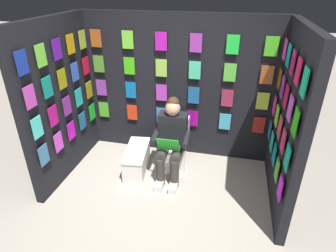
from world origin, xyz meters
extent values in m
plane|color=#B2A899|center=(0.00, 0.00, 0.00)|extent=(30.00, 30.00, 0.00)
cube|color=black|center=(0.00, -1.71, 1.11)|extent=(2.98, 0.10, 2.21)
cube|color=#51AB2D|center=(1.25, -1.63, 0.65)|extent=(0.17, 0.01, 0.26)
cube|color=red|center=(0.75, -1.63, 0.65)|extent=(0.17, 0.01, 0.26)
cube|color=#3E78C1|center=(0.25, -1.63, 0.65)|extent=(0.17, 0.01, 0.26)
cube|color=#9C0B88|center=(-0.25, -1.63, 0.65)|extent=(0.17, 0.01, 0.26)
cube|color=#41AFD5|center=(-0.75, -1.63, 0.65)|extent=(0.17, 0.01, 0.26)
cube|color=#A8211E|center=(-1.25, -1.63, 0.65)|extent=(0.17, 0.01, 0.26)
cube|color=purple|center=(1.25, -1.63, 1.04)|extent=(0.17, 0.01, 0.26)
cube|color=blue|center=(0.75, -1.63, 1.04)|extent=(0.17, 0.01, 0.26)
cube|color=#B33AB8|center=(0.25, -1.63, 1.04)|extent=(0.17, 0.01, 0.26)
cube|color=#1D5B98|center=(-0.25, -1.63, 1.04)|extent=(0.17, 0.01, 0.26)
cube|color=#9C2747|center=(-0.75, -1.63, 1.04)|extent=(0.17, 0.01, 0.26)
cube|color=#B4DD38|center=(-1.25, -1.63, 1.04)|extent=(0.17, 0.01, 0.26)
cube|color=#509631|center=(1.25, -1.63, 1.43)|extent=(0.17, 0.01, 0.26)
cube|color=#45CC17|center=(0.75, -1.63, 1.43)|extent=(0.17, 0.01, 0.26)
cube|color=#9DD548|center=(0.25, -1.63, 1.43)|extent=(0.17, 0.01, 0.26)
cube|color=#47DBA4|center=(-0.25, -1.63, 1.43)|extent=(0.17, 0.01, 0.26)
cube|color=#59C640|center=(-0.75, -1.63, 1.43)|extent=(0.17, 0.01, 0.26)
cube|color=#A05027|center=(-1.25, -1.63, 1.43)|extent=(0.17, 0.01, 0.26)
cube|color=#A74C1E|center=(1.25, -1.63, 1.82)|extent=(0.17, 0.01, 0.26)
cube|color=#78E03A|center=(0.75, -1.63, 1.82)|extent=(0.17, 0.01, 0.26)
cube|color=#C318B8|center=(0.25, -1.63, 1.82)|extent=(0.17, 0.01, 0.26)
cube|color=purple|center=(-0.25, -1.63, 1.82)|extent=(0.17, 0.01, 0.26)
cube|color=#22DC3F|center=(-0.75, -1.63, 1.82)|extent=(0.17, 0.01, 0.26)
cube|color=#48C625|center=(-1.25, -1.63, 1.82)|extent=(0.17, 0.01, 0.26)
cube|color=black|center=(-1.49, -0.83, 1.11)|extent=(0.10, 1.66, 2.21)
cube|color=teal|center=(-1.40, -1.49, 0.65)|extent=(0.01, 0.17, 0.26)
cube|color=#1FB9AC|center=(-1.40, -1.16, 0.65)|extent=(0.01, 0.17, 0.26)
cube|color=#0981A1|center=(-1.40, -0.83, 0.65)|extent=(0.01, 0.17, 0.26)
cube|color=green|center=(-1.40, -0.50, 0.65)|extent=(0.01, 0.17, 0.26)
cube|color=#CF19E7|center=(-1.40, -0.17, 0.65)|extent=(0.01, 0.17, 0.26)
cube|color=#DF2CAE|center=(-1.40, -1.49, 1.04)|extent=(0.01, 0.17, 0.26)
cube|color=#7DE629|center=(-1.40, -1.16, 1.04)|extent=(0.01, 0.17, 0.26)
cube|color=#D63E4B|center=(-1.40, -0.83, 1.04)|extent=(0.01, 0.17, 0.26)
cube|color=#B82D53|center=(-1.40, -0.50, 1.04)|extent=(0.01, 0.17, 0.26)
cube|color=#0CA88A|center=(-1.40, -0.17, 1.04)|extent=(0.01, 0.17, 0.26)
cube|color=#955819|center=(-1.40, -1.49, 1.43)|extent=(0.01, 0.17, 0.26)
cube|color=purple|center=(-1.40, -1.16, 1.43)|extent=(0.01, 0.17, 0.26)
cube|color=#B41446|center=(-1.40, -0.83, 1.43)|extent=(0.01, 0.17, 0.26)
cube|color=#BE4BDA|center=(-1.40, -0.50, 1.43)|extent=(0.01, 0.17, 0.26)
cube|color=#29AD11|center=(-1.40, -0.17, 1.43)|extent=(0.01, 0.17, 0.26)
cube|color=#E63DC4|center=(-1.40, -1.49, 1.82)|extent=(0.01, 0.17, 0.26)
cube|color=#119AAD|center=(-1.40, -1.16, 1.82)|extent=(0.01, 0.17, 0.26)
cube|color=#9D1856|center=(-1.40, -0.83, 1.82)|extent=(0.01, 0.17, 0.26)
cube|color=#DA1B52|center=(-1.40, -0.50, 1.82)|extent=(0.01, 0.17, 0.26)
cube|color=#12B173|center=(-1.40, -0.17, 1.82)|extent=(0.01, 0.17, 0.26)
cube|color=black|center=(1.49, -0.83, 1.11)|extent=(0.10, 1.66, 2.21)
cube|color=teal|center=(1.40, -0.17, 0.65)|extent=(0.01, 0.17, 0.26)
cube|color=#E847E5|center=(1.40, -0.50, 0.65)|extent=(0.01, 0.17, 0.26)
cube|color=#D116D3|center=(1.40, -0.83, 0.65)|extent=(0.01, 0.17, 0.26)
cube|color=#246495|center=(1.40, -1.16, 0.65)|extent=(0.01, 0.17, 0.26)
cube|color=green|center=(1.40, -1.49, 0.65)|extent=(0.01, 0.17, 0.26)
cube|color=#4DEDDE|center=(1.40, -0.17, 1.04)|extent=(0.01, 0.17, 0.26)
cube|color=#C21583|center=(1.40, -0.50, 1.04)|extent=(0.01, 0.17, 0.26)
cube|color=purple|center=(1.40, -0.83, 1.04)|extent=(0.01, 0.17, 0.26)
cube|color=#22BDB9|center=(1.40, -1.16, 1.04)|extent=(0.01, 0.17, 0.26)
cube|color=#9D9015|center=(1.40, -1.49, 1.04)|extent=(0.01, 0.17, 0.26)
cube|color=#D545C1|center=(1.40, -0.17, 1.43)|extent=(0.01, 0.17, 0.26)
cube|color=#159484|center=(1.40, -0.50, 1.43)|extent=(0.01, 0.17, 0.26)
cube|color=#A79712|center=(1.40, -0.83, 1.43)|extent=(0.01, 0.17, 0.26)
cube|color=blue|center=(1.40, -1.16, 1.43)|extent=(0.01, 0.17, 0.26)
cube|color=red|center=(1.40, -1.49, 1.43)|extent=(0.01, 0.17, 0.26)
cube|color=#1B33A1|center=(1.40, -0.17, 1.82)|extent=(0.01, 0.17, 0.26)
cube|color=#72D83E|center=(1.40, -0.50, 1.82)|extent=(0.01, 0.17, 0.26)
cube|color=#5E19A7|center=(1.40, -0.83, 1.82)|extent=(0.01, 0.17, 0.26)
cube|color=gold|center=(1.40, -1.16, 1.82)|extent=(0.01, 0.17, 0.26)
cube|color=#A9C041|center=(1.40, -1.49, 1.82)|extent=(0.01, 0.17, 0.26)
cylinder|color=white|center=(-0.04, -1.14, 0.20)|extent=(0.38, 0.38, 0.40)
cylinder|color=white|center=(-0.04, -1.14, 0.41)|extent=(0.41, 0.41, 0.02)
cube|color=white|center=(-0.04, -1.40, 0.58)|extent=(0.38, 0.19, 0.36)
cylinder|color=white|center=(-0.04, -1.31, 0.58)|extent=(0.39, 0.08, 0.39)
cube|color=black|center=(-0.04, -1.11, 0.68)|extent=(0.40, 0.23, 0.52)
sphere|color=tan|center=(-0.05, -1.08, 1.04)|extent=(0.21, 0.21, 0.21)
sphere|color=#472D19|center=(-0.04, -1.11, 1.11)|extent=(0.17, 0.17, 0.17)
cylinder|color=#38332D|center=(-0.15, -0.92, 0.44)|extent=(0.16, 0.40, 0.15)
cylinder|color=#38332D|center=(0.05, -0.91, 0.44)|extent=(0.16, 0.40, 0.15)
cylinder|color=#38332D|center=(-0.15, -0.74, 0.21)|extent=(0.12, 0.12, 0.42)
cylinder|color=#38332D|center=(0.05, -0.73, 0.21)|extent=(0.12, 0.12, 0.42)
cube|color=white|center=(-0.15, -0.68, 0.04)|extent=(0.11, 0.26, 0.09)
cube|color=white|center=(0.05, -0.67, 0.04)|extent=(0.11, 0.26, 0.09)
cylinder|color=black|center=(-0.27, -0.94, 0.66)|extent=(0.09, 0.31, 0.13)
cylinder|color=black|center=(0.17, -0.93, 0.66)|extent=(0.09, 0.31, 0.13)
cube|color=green|center=(-0.05, -0.77, 0.64)|extent=(0.30, 0.13, 0.23)
cube|color=white|center=(0.49, -1.00, 0.16)|extent=(0.39, 0.75, 0.33)
cube|color=white|center=(0.49, -1.00, 0.34)|extent=(0.41, 0.79, 0.03)
camera|label=1|loc=(-0.79, 2.40, 2.62)|focal=30.55mm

